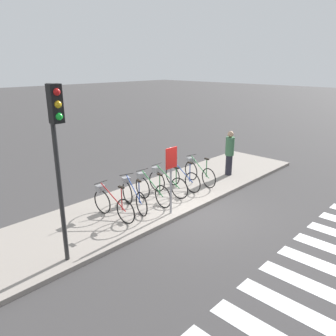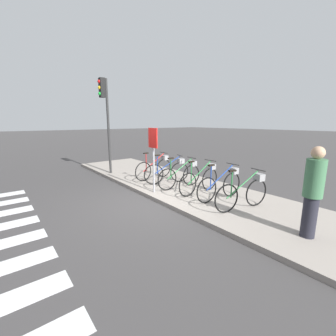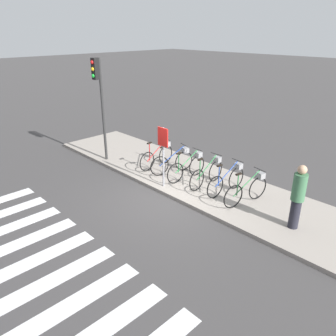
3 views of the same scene
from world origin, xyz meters
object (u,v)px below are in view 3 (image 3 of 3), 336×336
(parked_bicycle_1, at_px, (174,161))
(pedestrian, at_px, (298,196))
(parked_bicycle_0, at_px, (158,155))
(parked_bicycle_5, at_px, (248,189))
(parked_bicycle_2, at_px, (188,166))
(parked_bicycle_3, at_px, (208,172))
(parked_bicycle_4, at_px, (228,179))
(traffic_light, at_px, (99,89))
(sign_post, at_px, (163,147))

(parked_bicycle_1, xyz_separation_m, pedestrian, (4.72, -0.30, 0.47))
(parked_bicycle_0, distance_m, parked_bicycle_1, 0.82)
(parked_bicycle_0, distance_m, parked_bicycle_5, 3.95)
(parked_bicycle_1, height_order, parked_bicycle_2, same)
(parked_bicycle_3, distance_m, parked_bicycle_4, 0.78)
(parked_bicycle_2, distance_m, parked_bicycle_5, 2.41)
(parked_bicycle_5, relative_size, traffic_light, 0.44)
(parked_bicycle_1, bearing_deg, parked_bicycle_2, -2.07)
(parked_bicycle_0, xyz_separation_m, parked_bicycle_2, (1.54, -0.00, 0.00))
(parked_bicycle_0, bearing_deg, parked_bicycle_2, -0.12)
(parked_bicycle_1, bearing_deg, pedestrian, -3.69)
(parked_bicycle_1, distance_m, traffic_light, 3.82)
(pedestrian, bearing_deg, traffic_light, -173.87)
(pedestrian, relative_size, sign_post, 0.88)
(parked_bicycle_3, relative_size, pedestrian, 0.98)
(parked_bicycle_0, distance_m, sign_post, 1.96)
(parked_bicycle_3, relative_size, parked_bicycle_5, 1.02)
(parked_bicycle_1, height_order, traffic_light, traffic_light)
(pedestrian, bearing_deg, parked_bicycle_5, 170.09)
(parked_bicycle_2, height_order, parked_bicycle_4, same)
(parked_bicycle_5, xyz_separation_m, sign_post, (-2.57, -1.04, 0.91))
(pedestrian, bearing_deg, parked_bicycle_4, 170.41)
(parked_bicycle_5, relative_size, sign_post, 0.85)
(parked_bicycle_4, bearing_deg, parked_bicycle_3, -177.69)
(parked_bicycle_3, distance_m, traffic_light, 5.06)
(parked_bicycle_2, height_order, sign_post, sign_post)
(parked_bicycle_5, distance_m, sign_post, 2.92)
(parked_bicycle_5, height_order, pedestrian, pedestrian)
(parked_bicycle_0, height_order, sign_post, sign_post)
(traffic_light, bearing_deg, sign_post, 0.77)
(parked_bicycle_2, bearing_deg, parked_bicycle_3, 7.06)
(traffic_light, bearing_deg, parked_bicycle_5, 10.38)
(parked_bicycle_2, xyz_separation_m, parked_bicycle_3, (0.80, 0.10, 0.00))
(parked_bicycle_0, xyz_separation_m, parked_bicycle_4, (3.12, 0.13, 0.00))
(parked_bicycle_0, bearing_deg, sign_post, -37.20)
(parked_bicycle_0, relative_size, traffic_light, 0.45)
(sign_post, bearing_deg, traffic_light, -179.23)
(traffic_light, relative_size, sign_post, 1.93)
(parked_bicycle_2, xyz_separation_m, pedestrian, (4.00, -0.28, 0.47))
(parked_bicycle_4, xyz_separation_m, pedestrian, (2.42, -0.41, 0.47))
(pedestrian, bearing_deg, parked_bicycle_2, 176.02)
(parked_bicycle_0, xyz_separation_m, parked_bicycle_1, (0.82, 0.02, 0.00))
(parked_bicycle_5, bearing_deg, parked_bicycle_0, 179.96)
(parked_bicycle_1, relative_size, parked_bicycle_2, 0.97)
(parked_bicycle_2, distance_m, parked_bicycle_3, 0.81)
(parked_bicycle_5, height_order, sign_post, sign_post)
(parked_bicycle_1, xyz_separation_m, traffic_light, (-2.82, -1.11, 2.32))
(parked_bicycle_2, relative_size, parked_bicycle_3, 1.00)
(parked_bicycle_4, relative_size, traffic_light, 0.45)
(parked_bicycle_3, distance_m, pedestrian, 3.26)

